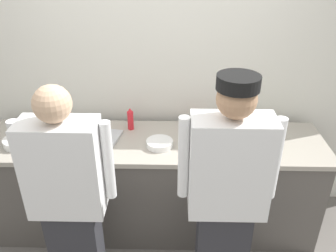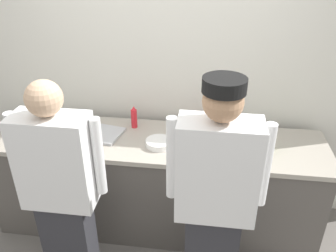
% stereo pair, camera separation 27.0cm
% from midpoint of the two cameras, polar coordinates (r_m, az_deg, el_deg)
% --- Properties ---
extents(wall_back, '(4.44, 0.10, 2.63)m').
position_cam_midpoint_polar(wall_back, '(3.14, 1.54, 8.38)').
color(wall_back, silver).
rests_on(wall_back, ground).
extents(prep_counter, '(2.83, 0.69, 0.92)m').
position_cam_midpoint_polar(prep_counter, '(3.15, 0.37, -9.49)').
color(prep_counter, '#56514C').
rests_on(prep_counter, ground).
extents(chef_near_left, '(0.62, 0.24, 1.69)m').
position_cam_midpoint_polar(chef_near_left, '(2.44, -14.02, -10.50)').
color(chef_near_left, '#2D2D33').
rests_on(chef_near_left, ground).
extents(chef_center, '(0.63, 0.24, 1.76)m').
position_cam_midpoint_polar(chef_center, '(2.28, 11.14, -11.92)').
color(chef_center, '#2D2D33').
rests_on(chef_center, ground).
extents(plate_stack_front, '(0.25, 0.25, 0.06)m').
position_cam_midpoint_polar(plate_stack_front, '(3.11, -19.97, -1.18)').
color(plate_stack_front, white).
rests_on(plate_stack_front, prep_counter).
extents(plate_stack_rear, '(0.22, 0.22, 0.05)m').
position_cam_midpoint_polar(plate_stack_rear, '(2.80, 1.27, -2.85)').
color(plate_stack_rear, white).
rests_on(plate_stack_rear, prep_counter).
extents(mixing_bowl_steel, '(0.35, 0.35, 0.10)m').
position_cam_midpoint_polar(mixing_bowl_steel, '(2.81, 9.50, -2.44)').
color(mixing_bowl_steel, '#B7BABF').
rests_on(mixing_bowl_steel, prep_counter).
extents(sheet_tray, '(0.45, 0.35, 0.02)m').
position_cam_midpoint_polar(sheet_tray, '(3.00, -8.91, -1.20)').
color(sheet_tray, '#B7BABF').
rests_on(sheet_tray, prep_counter).
extents(squeeze_bottle_primary, '(0.06, 0.06, 0.19)m').
position_cam_midpoint_polar(squeeze_bottle_primary, '(2.84, 18.95, -2.51)').
color(squeeze_bottle_primary, '#56A333').
rests_on(squeeze_bottle_primary, prep_counter).
extents(squeeze_bottle_secondary, '(0.05, 0.05, 0.20)m').
position_cam_midpoint_polar(squeeze_bottle_secondary, '(3.04, -3.05, 1.37)').
color(squeeze_bottle_secondary, red).
rests_on(squeeze_bottle_secondary, prep_counter).
extents(squeeze_bottle_spare, '(0.06, 0.06, 0.19)m').
position_cam_midpoint_polar(squeeze_bottle_spare, '(3.01, 7.84, 0.71)').
color(squeeze_bottle_spare, red).
rests_on(squeeze_bottle_spare, prep_counter).
extents(ramekin_green_sauce, '(0.11, 0.11, 0.04)m').
position_cam_midpoint_polar(ramekin_green_sauce, '(2.98, 17.18, -2.16)').
color(ramekin_green_sauce, white).
rests_on(ramekin_green_sauce, prep_counter).
extents(ramekin_orange_sauce, '(0.09, 0.09, 0.04)m').
position_cam_midpoint_polar(ramekin_orange_sauce, '(3.16, -15.43, 0.01)').
color(ramekin_orange_sauce, white).
rests_on(ramekin_orange_sauce, prep_counter).
extents(ramekin_red_sauce, '(0.10, 0.10, 0.04)m').
position_cam_midpoint_polar(ramekin_red_sauce, '(2.85, 16.17, -3.42)').
color(ramekin_red_sauce, white).
rests_on(ramekin_red_sauce, prep_counter).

